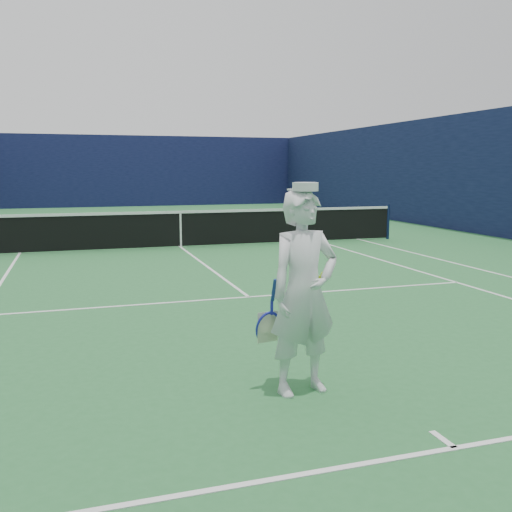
{
  "coord_description": "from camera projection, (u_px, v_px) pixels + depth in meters",
  "views": [
    {
      "loc": [
        -2.7,
        -15.34,
        2.14
      ],
      "look_at": [
        -0.68,
        -8.96,
        1.11
      ],
      "focal_mm": 40.0,
      "sensor_mm": 36.0,
      "label": 1
    }
  ],
  "objects": [
    {
      "name": "tennis_player",
      "position": [
        304.0,
        292.0,
        5.38
      ],
      "size": [
        0.85,
        0.58,
        2.01
      ],
      "rotation": [
        0.0,
        0.0,
        0.16
      ],
      "color": "white",
      "rests_on": "ground"
    },
    {
      "name": "windscreen_fence",
      "position": [
        180.0,
        174.0,
        15.29
      ],
      "size": [
        20.12,
        36.12,
        4.0
      ],
      "color": "#10143C",
      "rests_on": "ground"
    },
    {
      "name": "tennis_net",
      "position": [
        181.0,
        227.0,
        15.5
      ],
      "size": [
        12.88,
        0.09,
        1.07
      ],
      "color": "#141E4C",
      "rests_on": "ground"
    },
    {
      "name": "court_markings",
      "position": [
        181.0,
        247.0,
        15.59
      ],
      "size": [
        11.03,
        23.83,
        0.01
      ],
      "color": "white",
      "rests_on": "ground"
    },
    {
      "name": "ground",
      "position": [
        181.0,
        248.0,
        15.59
      ],
      "size": [
        80.0,
        80.0,
        0.0
      ],
      "primitive_type": "plane",
      "color": "#296C36",
      "rests_on": "ground"
    }
  ]
}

